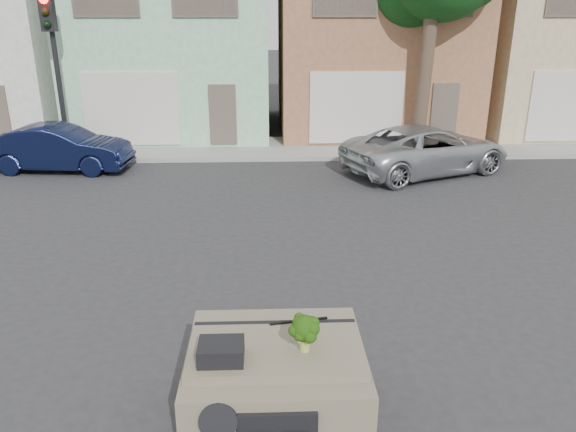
{
  "coord_description": "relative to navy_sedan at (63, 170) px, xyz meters",
  "views": [
    {
      "loc": [
        -0.07,
        -8.4,
        4.61
      ],
      "look_at": [
        0.27,
        0.5,
        1.3
      ],
      "focal_mm": 35.0,
      "sensor_mm": 36.0,
      "label": 1
    }
  ],
  "objects": [
    {
      "name": "ground_plane",
      "position": [
        6.26,
        -8.21,
        0.0
      ],
      "size": [
        120.0,
        120.0,
        0.0
      ],
      "primitive_type": "plane",
      "color": "#303033",
      "rests_on": "ground"
    },
    {
      "name": "sidewalk",
      "position": [
        6.26,
        2.29,
        0.07
      ],
      "size": [
        40.0,
        3.0,
        0.15
      ],
      "primitive_type": "cube",
      "color": "gray",
      "rests_on": "ground"
    },
    {
      "name": "traffic_signal",
      "position": [
        -0.24,
        1.29,
        2.55
      ],
      "size": [
        0.4,
        0.4,
        5.1
      ],
      "primitive_type": "cube",
      "color": "black",
      "rests_on": "ground"
    },
    {
      "name": "navy_sedan",
      "position": [
        0.0,
        0.0,
        0.0
      ],
      "size": [
        4.27,
        1.81,
        1.37
      ],
      "primitive_type": "imported",
      "rotation": [
        0.0,
        0.0,
        1.48
      ],
      "color": "black",
      "rests_on": "ground"
    },
    {
      "name": "townhouse_tan",
      "position": [
        10.26,
        6.29,
        3.77
      ],
      "size": [
        7.2,
        8.2,
        7.55
      ],
      "primitive_type": "cube",
      "color": "#9A6747",
      "rests_on": "ground"
    },
    {
      "name": "tree_near",
      "position": [
        11.26,
        1.59,
        4.25
      ],
      "size": [
        4.4,
        4.0,
        8.5
      ],
      "primitive_type": "cube",
      "color": "#134115",
      "rests_on": "ground"
    },
    {
      "name": "instrument_hump",
      "position": [
        5.68,
        -11.56,
        1.22
      ],
      "size": [
        0.48,
        0.38,
        0.2
      ],
      "primitive_type": "cube",
      "color": "black",
      "rests_on": "car_dashboard"
    },
    {
      "name": "townhouse_mint",
      "position": [
        2.76,
        6.29,
        3.77
      ],
      "size": [
        7.2,
        8.2,
        7.55
      ],
      "primitive_type": "cube",
      "color": "#9DD4AC",
      "rests_on": "ground"
    },
    {
      "name": "townhouse_beige",
      "position": [
        17.76,
        6.29,
        3.77
      ],
      "size": [
        7.2,
        8.2,
        7.55
      ],
      "primitive_type": "cube",
      "color": "#CCB68C",
      "rests_on": "ground"
    },
    {
      "name": "wiper_arm",
      "position": [
        6.54,
        -10.83,
        1.13
      ],
      "size": [
        0.69,
        0.15,
        0.02
      ],
      "primitive_type": "cube",
      "rotation": [
        0.0,
        0.0,
        0.17
      ],
      "color": "black",
      "rests_on": "car_dashboard"
    },
    {
      "name": "broccoli",
      "position": [
        6.57,
        -11.42,
        1.34
      ],
      "size": [
        0.42,
        0.42,
        0.43
      ],
      "primitive_type": "cube",
      "rotation": [
        0.0,
        0.0,
        4.51
      ],
      "color": "#183709",
      "rests_on": "car_dashboard"
    },
    {
      "name": "silver_pickup",
      "position": [
        10.89,
        -0.63,
        0.0
      ],
      "size": [
        5.57,
        4.13,
        1.41
      ],
      "primitive_type": "imported",
      "rotation": [
        0.0,
        0.0,
        1.97
      ],
      "color": "#AFB1B6",
      "rests_on": "ground"
    },
    {
      "name": "car_dashboard",
      "position": [
        6.26,
        -11.21,
        0.56
      ],
      "size": [
        2.0,
        1.8,
        1.12
      ],
      "primitive_type": "cube",
      "color": "#736A55",
      "rests_on": "ground"
    }
  ]
}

